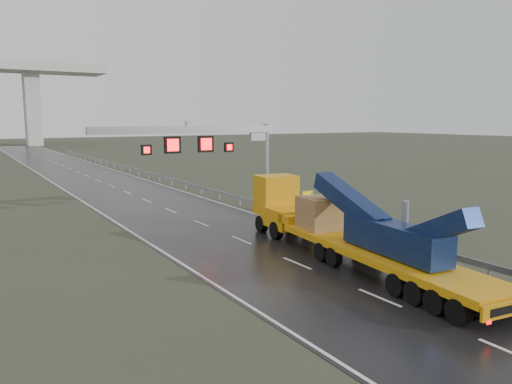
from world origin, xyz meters
TOP-DOWN VIEW (x-y plane):
  - ground at (0.00, 0.00)m, footprint 400.00×400.00m
  - road at (0.00, 40.00)m, footprint 11.00×200.00m
  - guardrail at (6.10, 30.00)m, footprint 0.20×140.00m
  - sign_gantry at (2.10, 17.99)m, footprint 14.90×1.20m
  - heavy_haul_truck at (2.80, 4.48)m, footprint 4.85×19.70m
  - exit_sign_pair at (7.89, 13.51)m, footprint 1.25×0.34m
  - striped_barrier at (6.00, 14.00)m, footprint 0.70×0.45m

SIDE VIEW (x-z plane):
  - ground at x=0.00m, z-range 0.00..0.00m
  - road at x=0.00m, z-range 0.00..0.02m
  - striped_barrier at x=6.00m, z-range 0.00..1.12m
  - guardrail at x=6.10m, z-range 0.00..1.40m
  - exit_sign_pair at x=7.89m, z-range 0.44..2.62m
  - heavy_haul_truck at x=2.80m, z-range -0.52..4.07m
  - sign_gantry at x=2.10m, z-range 1.90..9.33m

